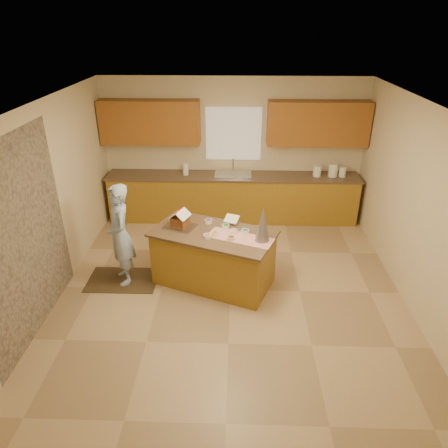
{
  "coord_description": "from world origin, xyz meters",
  "views": [
    {
      "loc": [
        0.07,
        -5.06,
        3.66
      ],
      "look_at": [
        -0.1,
        0.2,
        1.0
      ],
      "focal_mm": 33.13,
      "sensor_mm": 36.0,
      "label": 1
    }
  ],
  "objects_px": {
    "island_base": "(214,259)",
    "boy": "(120,235)",
    "tinsel_tree": "(263,224)",
    "gingerbread_house": "(180,220)"
  },
  "relations": [
    {
      "from": "island_base",
      "to": "gingerbread_house",
      "type": "bearing_deg",
      "value": -174.81
    },
    {
      "from": "island_base",
      "to": "tinsel_tree",
      "type": "bearing_deg",
      "value": 3.67
    },
    {
      "from": "island_base",
      "to": "gingerbread_house",
      "type": "relative_size",
      "value": 4.98
    },
    {
      "from": "boy",
      "to": "tinsel_tree",
      "type": "bearing_deg",
      "value": 60.56
    },
    {
      "from": "island_base",
      "to": "boy",
      "type": "relative_size",
      "value": 1.07
    },
    {
      "from": "boy",
      "to": "gingerbread_house",
      "type": "distance_m",
      "value": 0.9
    },
    {
      "from": "island_base",
      "to": "boy",
      "type": "xyz_separation_m",
      "value": [
        -1.36,
        -0.01,
        0.38
      ]
    },
    {
      "from": "island_base",
      "to": "gingerbread_house",
      "type": "xyz_separation_m",
      "value": [
        -0.49,
        0.15,
        0.57
      ]
    },
    {
      "from": "tinsel_tree",
      "to": "gingerbread_house",
      "type": "height_order",
      "value": "tinsel_tree"
    },
    {
      "from": "island_base",
      "to": "tinsel_tree",
      "type": "relative_size",
      "value": 3.27
    }
  ]
}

